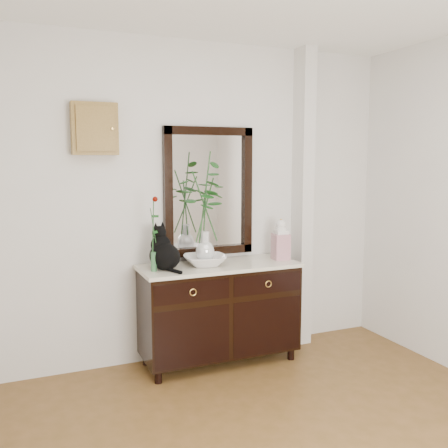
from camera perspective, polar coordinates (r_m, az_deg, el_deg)
name	(u,v)px	position (r m, az deg, el deg)	size (l,w,h in m)	color
wall_back	(197,202)	(4.28, -3.06, 2.48)	(3.60, 0.04, 2.70)	silver
pilaster	(303,199)	(4.65, 8.96, 2.79)	(0.12, 0.20, 2.70)	silver
sideboard	(219,308)	(4.26, -0.53, -9.57)	(1.33, 0.52, 0.82)	black
wall_mirror	(209,192)	(4.30, -1.75, 3.71)	(0.80, 0.06, 1.10)	black
key_cabinet	(95,129)	(4.03, -14.57, 10.49)	(0.35, 0.10, 0.40)	brown
cat	(165,247)	(3.97, -6.81, -2.68)	(0.25, 0.30, 0.35)	black
lotus_bowl	(205,260)	(4.11, -2.18, -4.18)	(0.35, 0.35, 0.09)	white
vase_branches	(205,207)	(4.04, -2.21, 1.94)	(0.44, 0.44, 0.93)	silver
bud_vase_rose	(153,234)	(3.89, -8.09, -1.09)	(0.07, 0.07, 0.60)	#346B3E
ginger_jar	(281,239)	(4.36, 6.51, -1.72)	(0.13, 0.13, 0.36)	white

